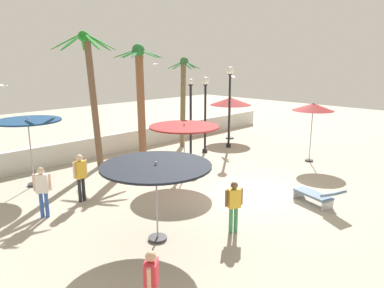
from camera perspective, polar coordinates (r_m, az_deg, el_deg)
The scene contains 21 objects.
ground_plane at distance 14.08m, azimuth 9.08°, elevation -7.60°, with size 56.00×56.00×0.00m, color #B2A893.
boundary_wall at distance 20.12m, azimuth -11.73°, elevation 0.21°, with size 25.20×0.30×1.04m, color silver.
patio_umbrella_0 at distance 14.85m, azimuth -1.26°, elevation 2.39°, with size 2.90×2.90×2.41m.
patio_umbrella_1 at distance 22.93m, azimuth 6.17°, elevation 6.74°, with size 2.63×2.63×2.69m.
patio_umbrella_2 at distance 18.45m, azimuth 18.71°, elevation 5.51°, with size 2.00×2.00×2.97m.
patio_umbrella_3 at distance 15.39m, azimuth -24.64°, elevation 2.85°, with size 2.52×2.52×2.80m.
patio_umbrella_4 at distance 9.77m, azimuth -5.74°, elevation -4.00°, with size 3.03×3.03×2.31m.
palm_tree_0 at distance 16.93m, azimuth -15.78°, elevation 9.00°, with size 2.82×2.82×6.20m.
palm_tree_1 at distance 20.69m, azimuth -1.38°, elevation 8.20°, with size 1.99×1.84×5.13m.
palm_tree_3 at distance 18.58m, azimuth -8.24°, elevation 8.70°, with size 2.54×2.54×5.75m.
lamp_post_0 at distance 19.23m, azimuth 2.13°, elevation 6.66°, with size 0.43×0.43×4.10m.
lamp_post_2 at distance 20.45m, azimuth 6.02°, elevation 8.02°, with size 0.44×0.44×4.60m.
lamp_post_3 at distance 18.01m, azimuth -0.21°, elevation 4.32°, with size 0.29×0.29×4.05m.
lounge_chair_0 at distance 13.31m, azimuth 19.44°, elevation -7.63°, with size 1.04×1.93×0.82m.
guest_0 at distance 13.33m, azimuth -17.34°, elevation -4.45°, with size 0.56×0.27×1.74m.
guest_1 at distance 7.27m, azimuth -6.48°, elevation -20.81°, with size 0.44×0.42×1.53m.
guest_2 at distance 12.41m, azimuth -22.71°, elevation -6.35°, with size 0.46×0.41×1.70m.
guest_3 at distance 10.61m, azimuth 6.67°, elevation -9.19°, with size 0.51×0.38×1.57m.
seagull_0 at distance 23.46m, azimuth -5.80°, elevation 12.55°, with size 0.86×0.68×0.14m.
seagull_1 at distance 14.36m, azimuth -28.01°, elevation 8.02°, with size 0.44×0.98×0.14m.
seagull_2 at distance 22.36m, azimuth 6.35°, elevation 10.61°, with size 0.65×0.95×0.14m.
Camera 1 is at (-10.79, -7.55, 4.99)m, focal length 33.51 mm.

